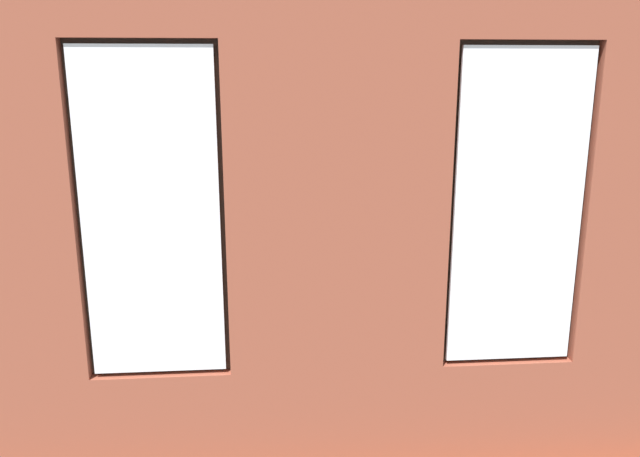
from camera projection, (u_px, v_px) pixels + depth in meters
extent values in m
cube|color=brown|center=(310.00, 319.00, 6.78)|extent=(6.62, 6.13, 0.10)
cube|color=brown|center=(338.00, 244.00, 3.80)|extent=(1.34, 0.16, 3.09)
cube|color=brown|center=(500.00, 409.00, 4.17)|extent=(0.86, 0.16, 0.74)
cube|color=brown|center=(531.00, 8.00, 3.55)|extent=(0.86, 0.16, 0.35)
cube|color=white|center=(518.00, 211.00, 3.80)|extent=(0.80, 0.03, 1.94)
cube|color=#38281E|center=(514.00, 209.00, 3.86)|extent=(0.86, 0.04, 2.00)
cube|color=brown|center=(166.00, 424.00, 4.00)|extent=(0.86, 0.16, 0.74)
cube|color=brown|center=(138.00, 5.00, 3.38)|extent=(0.86, 0.16, 0.35)
cube|color=white|center=(151.00, 218.00, 3.63)|extent=(0.80, 0.03, 1.94)
cube|color=#38281E|center=(153.00, 215.00, 3.68)|extent=(0.86, 0.04, 2.00)
cube|color=#A87547|center=(335.00, 362.00, 4.10)|extent=(3.26, 0.24, 0.06)
cube|color=black|center=(337.00, 160.00, 3.76)|extent=(0.37, 0.03, 0.51)
cube|color=#A33875|center=(336.00, 160.00, 3.78)|extent=(0.31, 0.01, 0.45)
cube|color=silver|center=(2.00, 182.00, 5.97)|extent=(0.10, 5.13, 3.09)
cube|color=black|center=(255.00, 389.00, 4.75)|extent=(1.72, 0.85, 0.42)
cube|color=black|center=(253.00, 360.00, 4.34)|extent=(1.72, 0.24, 0.38)
cube|color=black|center=(353.00, 348.00, 4.74)|extent=(0.22, 0.85, 0.24)
cube|color=black|center=(152.00, 355.00, 4.62)|extent=(0.22, 0.85, 0.24)
cube|color=black|center=(296.00, 353.00, 4.75)|extent=(0.59, 0.65, 0.12)
cube|color=black|center=(212.00, 356.00, 4.70)|extent=(0.59, 0.65, 0.12)
cube|color=black|center=(541.00, 316.00, 6.20)|extent=(0.87, 2.09, 0.42)
cube|color=black|center=(577.00, 277.00, 6.13)|extent=(0.26, 2.08, 0.38)
cube|color=black|center=(509.00, 259.00, 7.02)|extent=(0.85, 0.23, 0.24)
cube|color=black|center=(590.00, 323.00, 5.22)|extent=(0.85, 0.23, 0.24)
cube|color=black|center=(518.00, 273.00, 6.66)|extent=(0.65, 0.51, 0.12)
cube|color=black|center=(540.00, 290.00, 6.13)|extent=(0.65, 0.51, 0.12)
cube|color=black|center=(565.00, 310.00, 5.60)|extent=(0.65, 0.51, 0.12)
cube|color=tan|center=(330.00, 266.00, 7.12)|extent=(1.29, 0.79, 0.04)
cube|color=tan|center=(375.00, 274.00, 7.55)|extent=(0.07, 0.07, 0.39)
cube|color=tan|center=(278.00, 276.00, 7.46)|extent=(0.07, 0.07, 0.39)
cube|color=tan|center=(385.00, 292.00, 6.90)|extent=(0.07, 0.07, 0.39)
cube|color=tan|center=(279.00, 295.00, 6.81)|extent=(0.07, 0.07, 0.39)
cylinder|color=silver|center=(296.00, 265.00, 6.96)|extent=(0.07, 0.07, 0.08)
cylinder|color=#B7333D|center=(359.00, 256.00, 7.27)|extent=(0.08, 0.08, 0.09)
cylinder|color=beige|center=(339.00, 263.00, 7.00)|extent=(0.14, 0.14, 0.11)
sphere|color=#286B2D|center=(339.00, 252.00, 6.97)|extent=(0.17, 0.17, 0.17)
cube|color=#59595B|center=(315.00, 261.00, 7.20)|extent=(0.18, 0.11, 0.02)
cube|color=#B2B2B7|center=(330.00, 263.00, 7.12)|extent=(0.07, 0.17, 0.02)
cube|color=black|center=(52.00, 303.00, 6.40)|extent=(1.11, 0.42, 0.52)
cube|color=black|center=(49.00, 277.00, 6.33)|extent=(0.44, 0.20, 0.05)
cube|color=black|center=(49.00, 271.00, 6.32)|extent=(0.06, 0.04, 0.06)
cube|color=black|center=(45.00, 240.00, 6.24)|extent=(0.99, 0.04, 0.59)
cube|color=black|center=(46.00, 240.00, 6.26)|extent=(0.94, 0.01, 0.54)
cylinder|color=beige|center=(47.00, 416.00, 4.51)|extent=(0.23, 0.23, 0.28)
cylinder|color=brown|center=(41.00, 366.00, 4.41)|extent=(0.04, 0.04, 0.52)
cone|color=#286B2D|center=(26.00, 318.00, 4.02)|extent=(0.23, 0.66, 0.52)
cone|color=#286B2D|center=(60.00, 292.00, 4.24)|extent=(0.51, 0.23, 0.66)
cone|color=#286B2D|center=(74.00, 292.00, 4.38)|extent=(0.60, 0.27, 0.58)
cone|color=#286B2D|center=(45.00, 281.00, 4.47)|extent=(0.14, 0.51, 0.66)
cone|color=#286B2D|center=(26.00, 287.00, 4.50)|extent=(0.40, 0.57, 0.58)
cylinder|color=brown|center=(423.00, 389.00, 4.87)|extent=(0.28, 0.28, 0.31)
cylinder|color=brown|center=(424.00, 365.00, 4.82)|extent=(0.04, 0.04, 0.09)
ellipsoid|color=#1E5B28|center=(426.00, 332.00, 4.75)|extent=(0.56, 0.56, 0.46)
cylinder|color=beige|center=(461.00, 280.00, 7.64)|extent=(0.18, 0.18, 0.19)
cylinder|color=brown|center=(462.00, 266.00, 7.60)|extent=(0.03, 0.03, 0.17)
ellipsoid|color=#286B2D|center=(463.00, 252.00, 7.55)|extent=(0.27, 0.27, 0.18)
cylinder|color=#47423D|center=(472.00, 244.00, 8.91)|extent=(0.31, 0.31, 0.37)
cylinder|color=brown|center=(474.00, 214.00, 8.80)|extent=(0.06, 0.06, 0.51)
cone|color=#286B2D|center=(461.00, 179.00, 8.71)|extent=(0.54, 0.23, 0.56)
cone|color=#286B2D|center=(472.00, 186.00, 8.47)|extent=(0.41, 0.58, 0.48)
cone|color=#286B2D|center=(486.00, 183.00, 8.49)|extent=(0.30, 0.56, 0.54)
cone|color=#286B2D|center=(491.00, 179.00, 8.63)|extent=(0.52, 0.30, 0.58)
cone|color=#286B2D|center=(487.00, 178.00, 8.78)|extent=(0.52, 0.34, 0.57)
cone|color=#286B2D|center=(477.00, 179.00, 8.92)|extent=(0.34, 0.59, 0.50)
cone|color=#286B2D|center=(461.00, 180.00, 8.88)|extent=(0.46, 0.55, 0.49)
cylinder|color=#9E5638|center=(127.00, 255.00, 8.49)|extent=(0.31, 0.31, 0.30)
cylinder|color=brown|center=(126.00, 233.00, 8.42)|extent=(0.06, 0.06, 0.30)
cone|color=#337F38|center=(112.00, 207.00, 8.29)|extent=(0.41, 0.20, 0.52)
cone|color=#337F38|center=(118.00, 212.00, 8.15)|extent=(0.21, 0.49, 0.46)
cone|color=#337F38|center=(130.00, 208.00, 8.24)|extent=(0.38, 0.37, 0.52)
cone|color=#337F38|center=(139.00, 208.00, 8.44)|extent=(0.49, 0.34, 0.44)
cone|color=#337F38|center=(125.00, 206.00, 8.51)|extent=(0.20, 0.48, 0.47)
cylinder|color=gray|center=(79.00, 351.00, 5.49)|extent=(0.32, 0.32, 0.34)
cylinder|color=brown|center=(75.00, 314.00, 5.41)|extent=(0.06, 0.06, 0.36)
cone|color=#3D8E42|center=(42.00, 272.00, 5.32)|extent=(0.61, 0.21, 0.51)
cone|color=#3D8E42|center=(43.00, 277.00, 5.13)|extent=(0.51, 0.51, 0.54)
cone|color=#3D8E42|center=(72.00, 278.00, 5.10)|extent=(0.32, 0.58, 0.55)
cone|color=#3D8E42|center=(99.00, 275.00, 5.26)|extent=(0.62, 0.32, 0.50)
cone|color=#3D8E42|center=(98.00, 264.00, 5.45)|extent=(0.54, 0.43, 0.56)
cone|color=#3D8E42|center=(84.00, 260.00, 5.51)|extent=(0.26, 0.55, 0.58)
cone|color=#3D8E42|center=(61.00, 261.00, 5.45)|extent=(0.44, 0.50, 0.59)
cylinder|color=gray|center=(368.00, 273.00, 7.88)|extent=(0.19, 0.19, 0.19)
cylinder|color=brown|center=(368.00, 262.00, 7.84)|extent=(0.03, 0.03, 0.11)
ellipsoid|color=#3D8E42|center=(368.00, 249.00, 7.80)|extent=(0.32, 0.32, 0.23)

